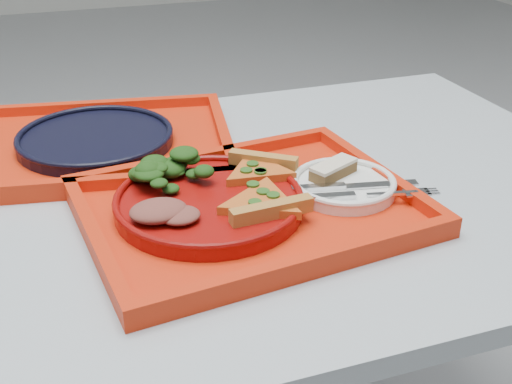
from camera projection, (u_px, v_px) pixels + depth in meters
table at (112, 253)px, 0.95m from camera, size 1.60×0.80×0.75m
tray_main at (249, 211)px, 0.90m from camera, size 0.49×0.40×0.01m
tray_far at (97, 148)px, 1.09m from camera, size 0.50×0.42×0.01m
dinner_plate at (209, 204)px, 0.88m from camera, size 0.26×0.26×0.02m
side_plate at (344, 187)px, 0.93m from camera, size 0.15×0.15×0.01m
navy_plate at (96, 140)px, 1.08m from camera, size 0.26×0.26×0.02m
pizza_slice_a at (262, 199)px, 0.86m from camera, size 0.12×0.14×0.02m
pizza_slice_b at (257, 169)px, 0.94m from camera, size 0.15×0.16×0.02m
salad_heap at (174, 166)px, 0.91m from camera, size 0.10×0.09×0.05m
meat_portion at (158, 211)px, 0.83m from camera, size 0.08×0.06×0.02m
dessert_bar at (333, 169)px, 0.95m from camera, size 0.08×0.06×0.02m
knife at (355, 185)px, 0.92m from camera, size 0.18×0.05×0.01m
fork at (365, 195)px, 0.89m from camera, size 0.19×0.06×0.01m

